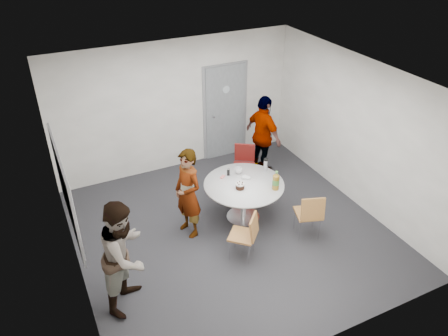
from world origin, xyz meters
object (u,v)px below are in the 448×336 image
whiteboard (66,190)px  chair_near_right (310,212)px  chair_far (244,161)px  person_right (263,136)px  door (225,112)px  person_left (125,255)px  chair_near_left (247,233)px  person_main (188,194)px  table (246,188)px

whiteboard → chair_near_right: whiteboard is taller
chair_far → person_right: bearing=-121.2°
door → whiteboard: (-3.56, -2.28, 0.42)m
person_right → chair_near_right: bearing=159.9°
chair_far → person_left: bearing=68.2°
chair_near_left → person_main: person_main is taller
chair_near_right → chair_near_left: bearing=-163.1°
chair_near_left → person_left: 1.93m
whiteboard → chair_near_right: bearing=-14.4°
chair_near_right → chair_far: (-0.20, 1.92, 0.00)m
chair_near_right → person_left: bearing=-161.1°
chair_near_right → chair_far: size_ratio=0.99×
chair_near_right → person_right: size_ratio=0.51×
chair_near_right → person_main: size_ratio=0.54×
table → person_left: size_ratio=0.82×
table → person_left: (-2.36, -0.98, 0.21)m
table → chair_far: table is taller
door → whiteboard: bearing=-147.3°
door → table: size_ratio=1.53×
table → person_main: 1.06m
door → person_left: (-3.05, -3.22, -0.19)m
person_left → person_right: 4.07m
chair_near_right → person_main: person_main is taller
door → table: bearing=-107.1°
chair_near_right → table: bearing=144.0°
chair_near_left → person_right: (1.53, 2.16, 0.35)m
door → person_left: bearing=-133.4°
table → person_right: person_right is taller
chair_far → person_main: bearing=64.7°
chair_near_left → chair_far: 2.11m
person_left → door: bearing=-4.3°
door → person_main: door is taller
person_right → chair_near_left: bearing=134.4°
chair_near_right → person_main: bearing=168.3°
person_main → person_left: 1.67m
door → table: door is taller
table → chair_far: (0.48, 0.97, -0.11)m
person_left → table: bearing=-28.4°
chair_far → door: bearing=-65.6°
whiteboard → person_main: bearing=2.7°
chair_near_left → chair_far: (0.95, 1.89, 0.04)m
chair_far → person_left: size_ratio=0.52×
chair_near_right → person_main: (-1.73, 1.00, 0.27)m
whiteboard → person_left: size_ratio=1.13×
door → chair_near_left: (-1.16, -3.17, -0.54)m
chair_near_left → table: bearing=16.2°
whiteboard → chair_near_left: whiteboard is taller
chair_far → chair_near_left: bearing=97.1°
door → person_right: door is taller
whiteboard → person_left: 1.23m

